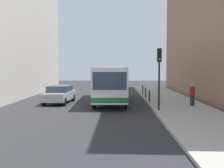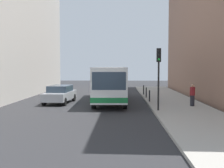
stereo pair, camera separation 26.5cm
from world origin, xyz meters
name	(u,v)px [view 1 (the left image)]	position (x,y,z in m)	size (l,w,h in m)	color
ground_plane	(107,106)	(0.00, 0.00, 0.00)	(80.00, 80.00, 0.00)	#2D2D30
sidewalk	(177,105)	(5.40, 0.00, 0.07)	(4.40, 40.00, 0.15)	#ADA89E
bus	(110,82)	(0.12, 2.71, 1.73)	(2.83, 11.09, 3.00)	white
car_beside_bus	(60,94)	(-4.02, 1.68, 0.78)	(2.12, 4.52, 1.48)	#A5A8AD
traffic_light	(159,67)	(3.55, -2.84, 3.01)	(0.28, 0.33, 4.10)	black
bollard_near	(149,96)	(3.45, 1.86, 0.62)	(0.11, 0.11, 0.95)	black
bollard_mid	(146,92)	(3.45, 4.87, 0.62)	(0.11, 0.11, 0.95)	black
bollard_far	(143,90)	(3.45, 7.88, 0.62)	(0.11, 0.11, 0.95)	black
pedestrian_near_signal	(192,95)	(6.33, -0.70, 0.95)	(0.38, 0.38, 1.62)	#26262D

